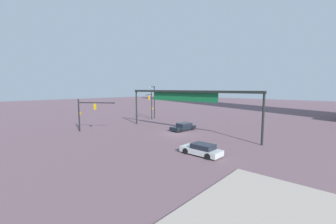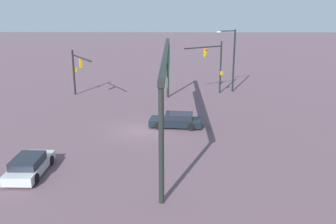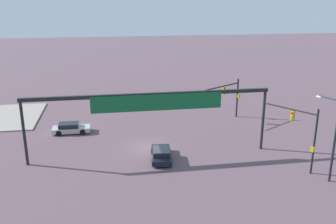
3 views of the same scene
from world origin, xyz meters
TOP-DOWN VIEW (x-y plane):
  - ground_plane at (0.00, 0.00)m, footprint 237.00×237.00m
  - traffic_signal_near_corner at (-13.31, 7.18)m, footprint 3.06×4.70m
  - traffic_signal_opposite_side at (-11.73, -8.18)m, footprint 5.56×3.38m
  - streetlamp_curved_arm at (-14.63, 9.44)m, footprint 1.06×2.37m
  - overhead_sign_gantry at (-0.22, 1.99)m, footprint 23.93×0.43m
  - sedan_car_approaching at (-1.00, 2.83)m, footprint 2.28×4.59m
  - sedan_car_waiting_far at (8.43, -6.30)m, footprint 4.35×1.91m

SIDE VIEW (x-z plane):
  - ground_plane at x=0.00m, z-range 0.00..0.00m
  - sedan_car_waiting_far at x=8.43m, z-range -0.03..1.18m
  - sedan_car_approaching at x=-1.00m, z-range -0.03..1.18m
  - traffic_signal_opposite_side at x=-11.73m, z-range 0.90..6.07m
  - traffic_signal_near_corner at x=-13.31m, z-range 0.93..7.02m
  - streetlamp_curved_arm at x=-14.63m, z-range 0.63..8.00m
  - overhead_sign_gantry at x=-0.22m, z-range 2.31..8.89m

